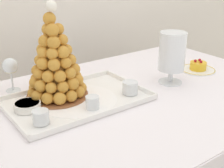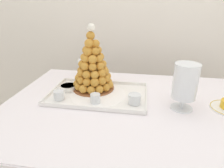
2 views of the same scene
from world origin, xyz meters
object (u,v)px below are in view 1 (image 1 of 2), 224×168
serving_tray (77,100)px  macaron_goblet (172,53)px  dessert_cup_mid_left (92,103)px  croquembouche (55,62)px  dessert_cup_left (41,118)px  dessert_cup_centre (131,88)px  wine_glass (10,67)px  fruit_tart_plate (198,68)px  creme_brulee_ramekin (27,106)px

serving_tray → macaron_goblet: bearing=-9.7°
serving_tray → dessert_cup_mid_left: bearing=-85.5°
serving_tray → macaron_goblet: size_ratio=2.30×
croquembouche → dessert_cup_left: size_ratio=6.76×
dessert_cup_centre → wine_glass: bearing=138.4°
dessert_cup_left → wine_glass: wine_glass is taller
dessert_cup_mid_left → fruit_tart_plate: bearing=4.9°
serving_tray → croquembouche: (-0.05, 0.08, 0.15)m
macaron_goblet → fruit_tart_plate: bearing=8.3°
macaron_goblet → fruit_tart_plate: macaron_goblet is taller
serving_tray → wine_glass: bearing=123.5°
dessert_cup_mid_left → creme_brulee_ramekin: size_ratio=0.52×
dessert_cup_mid_left → dessert_cup_centre: size_ratio=0.81×
dessert_cup_left → creme_brulee_ramekin: 0.13m
fruit_tart_plate → dessert_cup_centre: bearing=-175.4°
croquembouche → dessert_cup_mid_left: size_ratio=7.33×
serving_tray → macaron_goblet: 0.46m
dessert_cup_left → creme_brulee_ramekin: (0.00, 0.13, -0.01)m
dessert_cup_left → dessert_cup_mid_left: size_ratio=1.08×
dessert_cup_left → macaron_goblet: size_ratio=0.24×
creme_brulee_ramekin → wine_glass: (0.02, 0.22, 0.08)m
macaron_goblet → wine_glass: size_ratio=1.63×
dessert_cup_centre → wine_glass: size_ratio=0.44×
macaron_goblet → croquembouche: bearing=162.8°
dessert_cup_mid_left → wine_glass: (-0.17, 0.35, 0.07)m
croquembouche → dessert_cup_centre: size_ratio=5.96×
fruit_tart_plate → croquembouche: bearing=170.7°
creme_brulee_ramekin → macaron_goblet: macaron_goblet is taller
dessert_cup_centre → wine_glass: wine_glass is taller
serving_tray → dessert_cup_centre: dessert_cup_centre is taller
dessert_cup_mid_left → croquembouche: bearing=107.5°
fruit_tart_plate → creme_brulee_ramekin: bearing=174.9°
croquembouche → creme_brulee_ramekin: size_ratio=3.83×
croquembouche → fruit_tart_plate: bearing=-9.3°
serving_tray → croquembouche: 0.17m
creme_brulee_ramekin → fruit_tart_plate: fruit_tart_plate is taller
serving_tray → dessert_cup_centre: bearing=-21.0°
wine_glass → macaron_goblet: bearing=-28.4°
serving_tray → dessert_cup_left: bearing=-154.4°
croquembouche → dessert_cup_left: croquembouche is taller
croquembouche → fruit_tart_plate: 0.74m
dessert_cup_left → serving_tray: bearing=25.6°
serving_tray → dessert_cup_left: 0.21m
dessert_cup_mid_left → dessert_cup_left: bearing=178.0°
wine_glass → croquembouche: bearing=-55.8°
dessert_cup_left → fruit_tart_plate: (0.86, 0.05, -0.02)m
macaron_goblet → wine_glass: (-0.60, 0.33, -0.04)m
fruit_tart_plate → dessert_cup_left: bearing=-176.7°
creme_brulee_ramekin → dessert_cup_mid_left: bearing=-34.1°
fruit_tart_plate → wine_glass: (-0.83, 0.29, 0.09)m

